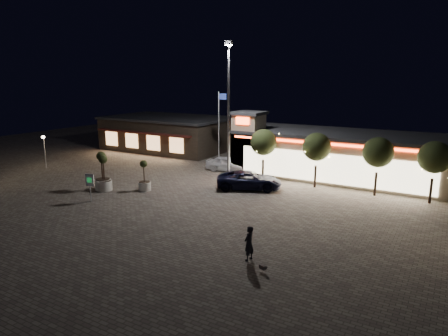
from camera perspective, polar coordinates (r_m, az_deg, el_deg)
The scene contains 18 objects.
ground at distance 30.70m, azimuth -10.14°, elevation -5.18°, with size 90.00×90.00×0.00m, color #6E6459.
retail_building at distance 39.75m, azimuth 15.80°, elevation 1.94°, with size 20.40×8.40×6.10m.
restaurant_building at distance 54.04m, azimuth -7.86°, elevation 5.01°, with size 16.40×11.00×4.30m.
floodlight_pole at distance 34.70m, azimuth 0.65°, elevation 8.92°, with size 0.60×0.40×12.38m.
flagpole at distance 41.17m, azimuth -0.64°, elevation 6.35°, with size 0.95×0.10×8.00m.
lamp_post_west at distance 45.92m, azimuth -24.33°, elevation 3.00°, with size 0.36×0.36×3.48m.
string_tree_a at distance 36.84m, azimuth 5.66°, elevation 3.67°, with size 2.42×2.42×4.79m.
string_tree_b at distance 35.08m, azimuth 13.10°, elevation 2.94°, with size 2.42×2.42×4.79m.
string_tree_c at distance 33.97m, azimuth 21.16°, elevation 2.09°, with size 2.42×2.42×4.79m.
string_tree_d at distance 33.59m, azimuth 27.89°, elevation 1.34°, with size 2.42×2.42×4.79m.
pickup_truck at distance 34.29m, azimuth 3.62°, elevation -1.75°, with size 2.55×5.53×1.54m, color black.
white_sedan at distance 40.79m, azimuth 0.46°, elevation 0.61°, with size 1.78×4.42×1.51m, color white.
pedestrian at distance 21.19m, azimuth 3.59°, elevation -10.69°, with size 0.68×0.45×1.87m, color black.
dog at distance 20.28m, azimuth 5.68°, elevation -13.94°, with size 0.49×0.31×0.27m.
planter_left at distance 35.46m, azimuth -16.95°, elevation -1.38°, with size 1.35×1.35×3.32m.
planter_mid at distance 35.21m, azimuth -16.73°, elevation -1.59°, with size 1.25×1.25×3.07m.
planter_right at distance 34.40m, azimuth -11.32°, elevation -1.86°, with size 1.07×1.07×2.63m.
valet_sign at distance 32.24m, azimuth -18.62°, elevation -1.95°, with size 0.72×0.25×2.19m.
Camera 1 is at (19.17, -22.07, 9.37)m, focal length 32.00 mm.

